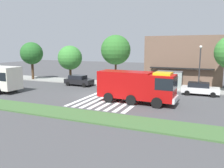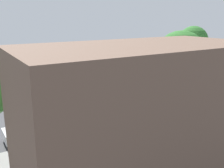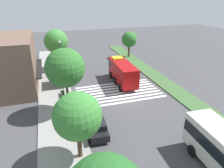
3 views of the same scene
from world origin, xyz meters
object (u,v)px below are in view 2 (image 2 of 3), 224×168
bench_west_of_shelter (179,111)px  median_tree_far_west (193,41)px  parked_car_west (198,93)px  street_lamp (44,97)px  parked_car_mid (36,128)px  transit_bus (199,63)px  fire_truck (73,83)px  bus_stop_shelter (101,115)px  sidewalk_tree_center (181,57)px  bench_near_shelter (143,120)px

bench_west_of_shelter → median_tree_far_west: bearing=-140.1°
parked_car_west → street_lamp: (17.47, 1.80, 2.87)m
parked_car_mid → transit_bus: 28.76m
fire_truck → street_lamp: (5.70, 8.86, 1.78)m
parked_car_mid → bus_stop_shelter: (-4.20, 2.49, 1.06)m
fire_truck → bench_west_of_shelter: 11.55m
parked_car_west → parked_car_mid: parked_car_west is taller
fire_truck → parked_car_west: (-11.77, 7.06, -1.09)m
parked_car_west → sidewalk_tree_center: size_ratio=0.60×
transit_bus → sidewalk_tree_center: size_ratio=1.50×
parked_car_west → bus_stop_shelter: 13.77m
bench_west_of_shelter → street_lamp: size_ratio=0.26×
parked_car_west → median_tree_far_west: bearing=-132.1°
bench_near_shelter → bench_west_of_shelter: size_ratio=1.00×
bus_stop_shelter → median_tree_far_west: bearing=-149.6°
fire_truck → bus_stop_shelter: size_ratio=2.45×
bus_stop_shelter → sidewalk_tree_center: size_ratio=0.46×
fire_truck → median_tree_far_west: bearing=-163.5°
median_tree_far_west → fire_truck: bearing=14.2°
parked_car_mid → bench_near_shelter: parked_car_mid is taller
transit_bus → bench_west_of_shelter: 18.80m
parked_car_mid → transit_bus: size_ratio=0.39×
bench_west_of_shelter → median_tree_far_west: median_tree_far_west is taller
parked_car_mid → street_lamp: bearing=96.8°
parked_car_west → bench_near_shelter: size_ratio=2.88×
fire_truck → bench_west_of_shelter: size_ratio=5.36×
parked_car_mid → street_lamp: 3.42m
bench_near_shelter → median_tree_far_west: size_ratio=0.22×
parked_car_mid → bench_near_shelter: (-8.20, 2.52, -0.24)m
parked_car_mid → sidewalk_tree_center: (-12.35, 2.20, 4.72)m
transit_bus → bench_west_of_shelter: (15.24, 10.91, -1.46)m
bench_west_of_shelter → parked_car_west: bearing=-155.3°
fire_truck → sidewalk_tree_center: 11.83m
street_lamp → bus_stop_shelter: bearing=170.1°
parked_car_mid → bench_west_of_shelter: parked_car_mid is taller
bench_west_of_shelter → sidewalk_tree_center: 4.97m
bench_west_of_shelter → street_lamp: street_lamp is taller
fire_truck → bus_stop_shelter: fire_truck is taller
fire_truck → bus_stop_shelter: (1.73, 9.55, -0.06)m
bus_stop_shelter → street_lamp: (3.97, -0.69, 1.84)m
parked_car_west → sidewalk_tree_center: sidewalk_tree_center is taller
fire_truck → bench_near_shelter: bearing=105.6°
bus_stop_shelter → transit_bus: bearing=-154.9°
parked_car_west → street_lamp: bearing=9.3°
bus_stop_shelter → sidewalk_tree_center: bearing=-177.9°
fire_truck → median_tree_far_west: median_tree_far_west is taller
bench_near_shelter → sidewalk_tree_center: 6.47m
parked_car_west → fire_truck: bearing=-27.6°
bench_west_of_shelter → street_lamp: (12.01, -0.72, 3.13)m
bench_near_shelter → street_lamp: 8.59m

